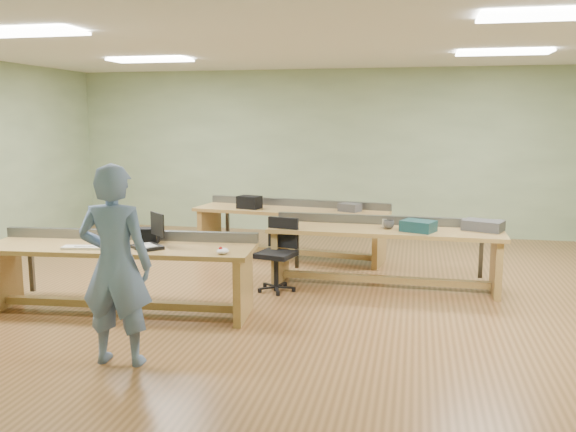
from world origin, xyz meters
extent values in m
plane|color=#8F6036|center=(0.00, 0.00, 0.00)|extent=(10.00, 10.00, 0.00)
plane|color=silver|center=(0.00, 0.00, 3.00)|extent=(10.00, 10.00, 0.00)
cube|color=#A1B88B|center=(0.00, 4.00, 1.50)|extent=(10.00, 0.04, 3.00)
cube|color=#A1B88B|center=(0.00, -4.00, 1.50)|extent=(10.00, 0.04, 3.00)
cube|color=white|center=(-2.50, -1.50, 2.97)|extent=(1.20, 0.50, 0.03)
cube|color=white|center=(-2.50, 1.50, 2.97)|extent=(1.20, 0.50, 0.03)
cube|color=white|center=(2.50, -1.50, 2.97)|extent=(1.20, 0.50, 0.03)
cube|color=white|center=(2.50, 1.50, 2.97)|extent=(1.20, 0.50, 0.03)
cube|color=tan|center=(-1.70, -1.26, 0.72)|extent=(3.00, 1.02, 0.05)
cube|color=tan|center=(-3.07, -1.37, 0.35)|extent=(0.14, 0.69, 0.70)
cube|color=tan|center=(-0.34, -1.14, 0.35)|extent=(0.14, 0.69, 0.70)
cube|color=tan|center=(-1.70, -1.26, 0.10)|extent=(2.65, 0.32, 0.08)
cube|color=#55585D|center=(-1.73, -0.91, 0.81)|extent=(2.94, 0.32, 0.11)
cube|color=tan|center=(1.06, 0.39, 0.72)|extent=(2.90, 0.82, 0.05)
cube|color=tan|center=(-0.28, 0.41, 0.35)|extent=(0.09, 0.67, 0.70)
cube|color=tan|center=(2.41, 0.36, 0.35)|extent=(0.09, 0.67, 0.70)
cube|color=tan|center=(1.06, 0.39, 0.10)|extent=(2.59, 0.15, 0.08)
cube|color=#55585D|center=(1.07, 0.73, 0.81)|extent=(2.89, 0.13, 0.11)
cube|color=tan|center=(-0.43, 1.75, 0.72)|extent=(3.03, 1.18, 0.05)
cube|color=tan|center=(-1.78, 1.94, 0.35)|extent=(0.17, 0.69, 0.70)
cube|color=tan|center=(0.93, 1.57, 0.35)|extent=(0.17, 0.69, 0.70)
cube|color=tan|center=(-0.43, 1.75, 0.10)|extent=(2.63, 0.46, 0.08)
cube|color=#55585D|center=(-0.38, 2.10, 0.81)|extent=(2.93, 0.49, 0.11)
imported|color=slate|center=(-1.06, -2.53, 0.87)|extent=(0.66, 0.46, 1.74)
cube|color=black|center=(-1.34, -1.32, 0.77)|extent=(0.41, 0.40, 0.03)
cube|color=black|center=(-1.25, -1.23, 1.00)|extent=(0.24, 0.22, 0.25)
cube|color=beige|center=(-1.98, -1.46, 0.76)|extent=(0.48, 0.24, 0.03)
ellipsoid|color=white|center=(-0.48, -1.40, 0.78)|extent=(0.16, 0.17, 0.06)
cube|color=black|center=(-1.46, -1.06, 0.83)|extent=(0.28, 0.21, 0.17)
cylinder|color=black|center=(-0.23, -0.06, 0.22)|extent=(0.06, 0.06, 0.44)
cube|color=black|center=(-0.23, -0.06, 0.46)|extent=(0.51, 0.51, 0.06)
cube|color=black|center=(-0.18, 0.13, 0.70)|extent=(0.40, 0.14, 0.38)
cylinder|color=black|center=(-0.23, -0.06, 0.03)|extent=(0.58, 0.58, 0.06)
cube|color=#12363C|center=(1.47, 0.28, 0.82)|extent=(0.47, 0.41, 0.13)
cube|color=#3B3A3D|center=(2.25, 0.52, 0.81)|extent=(0.54, 0.45, 0.13)
imported|color=#3B3A3D|center=(1.11, 0.40, 0.80)|extent=(0.14, 0.14, 0.11)
cylinder|color=#B4B4B8|center=(1.05, 0.47, 0.80)|extent=(0.08, 0.08, 0.11)
cube|color=black|center=(-1.06, 1.72, 0.85)|extent=(0.38, 0.31, 0.19)
cube|color=#3B3A3D|center=(0.48, 1.73, 0.81)|extent=(0.36, 0.32, 0.12)
camera|label=1|loc=(1.42, -7.18, 2.11)|focal=38.00mm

